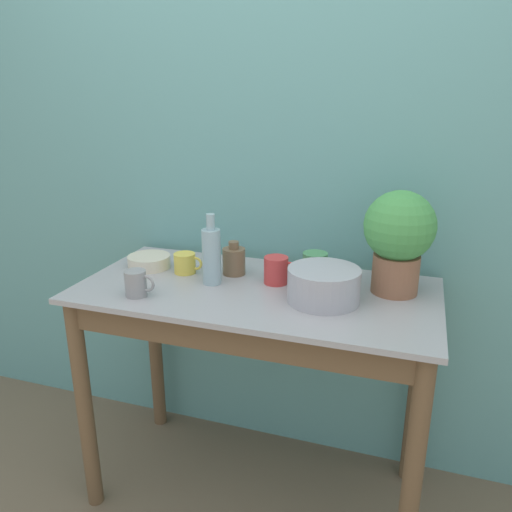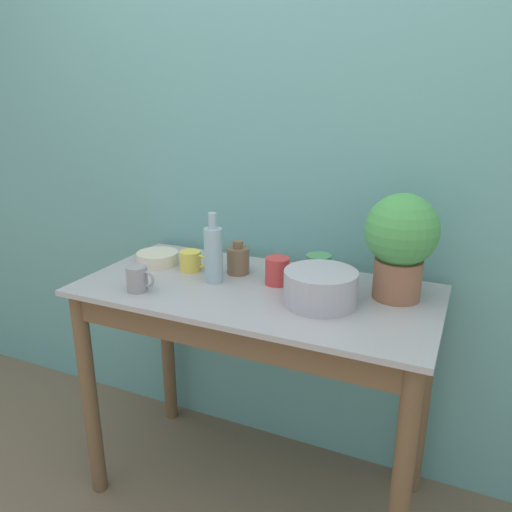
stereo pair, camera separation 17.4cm
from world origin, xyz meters
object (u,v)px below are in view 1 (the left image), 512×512
at_px(bottle_short, 234,260).
at_px(mug_grey, 136,283).
at_px(mug_yellow, 185,263).
at_px(mug_red, 277,270).
at_px(mug_green, 316,265).
at_px(bottle_tall, 211,255).
at_px(potted_plant, 399,236).
at_px(bowl_wash_large, 324,285).
at_px(bowl_small_cream, 149,261).

distance_m(bottle_short, mug_grey, 0.39).
bearing_deg(bottle_short, mug_yellow, -165.45).
xyz_separation_m(mug_red, mug_green, (0.12, 0.10, -0.00)).
bearing_deg(mug_grey, bottle_tall, 43.58).
relative_size(potted_plant, bowl_wash_large, 1.48).
bearing_deg(bottle_short, bottle_tall, -109.31).
height_order(potted_plant, mug_yellow, potted_plant).
height_order(mug_red, bowl_small_cream, mug_red).
relative_size(mug_green, mug_grey, 1.19).
bearing_deg(bowl_small_cream, mug_green, 8.67).
distance_m(mug_red, mug_green, 0.16).
relative_size(bowl_wash_large, bottle_short, 1.87).
bearing_deg(bowl_wash_large, potted_plant, 35.29).
xyz_separation_m(mug_yellow, bowl_small_cream, (-0.16, 0.01, -0.01)).
relative_size(bottle_tall, mug_red, 2.06).
relative_size(mug_grey, bowl_small_cream, 0.65).
xyz_separation_m(bottle_short, bowl_small_cream, (-0.35, -0.04, -0.03)).
bearing_deg(bottle_tall, mug_grey, -136.42).
relative_size(potted_plant, bottle_short, 2.77).
height_order(bottle_tall, bottle_short, bottle_tall).
relative_size(potted_plant, bottle_tall, 1.38).
bearing_deg(potted_plant, bowl_small_cream, -177.50).
distance_m(bottle_tall, mug_grey, 0.28).
bearing_deg(bottle_short, bowl_small_cream, -174.11).
relative_size(mug_yellow, mug_grey, 1.05).
bearing_deg(mug_red, mug_grey, -147.81).
height_order(bowl_wash_large, mug_green, bowl_wash_large).
height_order(bottle_short, mug_green, bottle_short).
distance_m(bottle_short, mug_yellow, 0.19).
distance_m(bottle_tall, bowl_small_cream, 0.33).
relative_size(mug_green, bowl_small_cream, 0.78).
xyz_separation_m(bowl_wash_large, mug_green, (-0.07, 0.21, -0.01)).
relative_size(bottle_short, bowl_small_cream, 0.77).
distance_m(bowl_wash_large, bottle_tall, 0.42).
bearing_deg(potted_plant, bottle_short, -179.49).
distance_m(potted_plant, bottle_short, 0.61).
bearing_deg(bowl_wash_large, mug_yellow, 169.53).
height_order(mug_green, bowl_small_cream, mug_green).
bearing_deg(bottle_tall, bottle_short, 70.69).
bearing_deg(mug_yellow, mug_red, 0.98).
relative_size(potted_plant, mug_grey, 3.28).
distance_m(potted_plant, mug_green, 0.34).
height_order(potted_plant, mug_grey, potted_plant).
height_order(bottle_tall, bowl_small_cream, bottle_tall).
height_order(potted_plant, bowl_small_cream, potted_plant).
relative_size(bowl_wash_large, mug_green, 1.86).
bearing_deg(potted_plant, mug_green, 168.73).
distance_m(mug_green, mug_grey, 0.66).
relative_size(bottle_short, mug_green, 0.99).
bearing_deg(mug_green, bowl_wash_large, -71.46).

